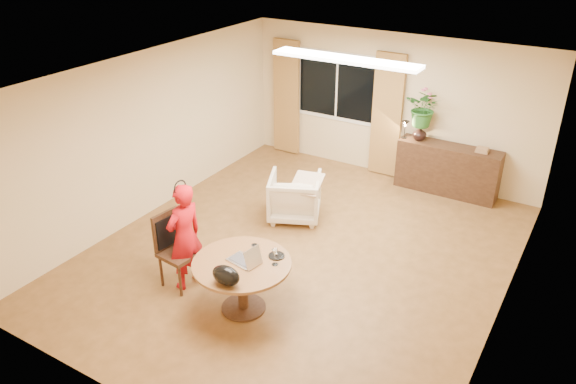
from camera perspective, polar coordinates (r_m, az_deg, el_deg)
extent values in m
plane|color=brown|center=(8.17, 1.35, -6.23)|extent=(6.50, 6.50, 0.00)
plane|color=white|center=(7.09, 1.57, 11.66)|extent=(6.50, 6.50, 0.00)
plane|color=beige|center=(10.30, 10.54, 8.55)|extent=(5.50, 0.00, 5.50)
plane|color=beige|center=(9.10, -13.84, 5.76)|extent=(0.00, 6.50, 6.50)
plane|color=beige|center=(6.78, 22.13, -3.09)|extent=(0.00, 6.50, 6.50)
cube|color=white|center=(10.64, 5.01, 10.61)|extent=(1.70, 0.02, 1.30)
cube|color=black|center=(10.63, 4.98, 10.60)|extent=(1.55, 0.01, 1.15)
cube|color=white|center=(10.63, 4.97, 10.60)|extent=(0.04, 0.01, 1.15)
cube|color=olive|center=(11.16, -0.15, 9.58)|extent=(0.55, 0.08, 2.25)
cube|color=olive|center=(10.28, 10.01, 7.65)|extent=(0.55, 0.08, 2.25)
cube|color=white|center=(8.14, 5.86, 13.27)|extent=(2.20, 0.35, 0.05)
cylinder|color=brown|center=(6.78, -4.72, -7.27)|extent=(1.20, 1.20, 0.04)
cylinder|color=black|center=(6.98, -4.62, -9.59)|extent=(0.13, 0.13, 0.65)
cylinder|color=black|center=(7.16, -4.53, -11.58)|extent=(0.55, 0.55, 0.03)
imported|color=#B80E13|center=(7.27, -10.44, -4.48)|extent=(0.59, 0.44, 1.46)
imported|color=beige|center=(8.90, 0.68, -0.48)|extent=(1.05, 1.07, 0.74)
cube|color=black|center=(10.07, 15.88, 2.23)|extent=(1.74, 0.42, 0.87)
imported|color=black|center=(10.00, 13.23, 5.85)|extent=(0.27, 0.27, 0.25)
imported|color=#2A702D|center=(9.84, 13.69, 8.27)|extent=(0.61, 0.53, 0.66)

